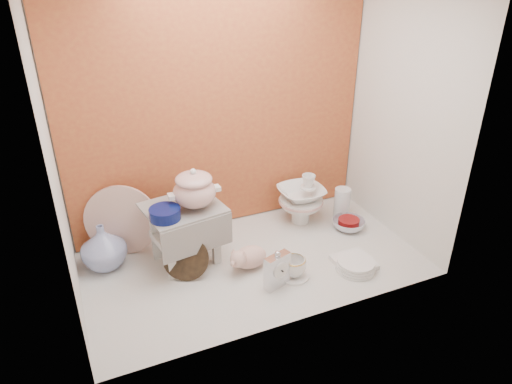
% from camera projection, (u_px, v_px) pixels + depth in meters
% --- Properties ---
extents(ground, '(1.80, 1.80, 0.00)m').
position_uv_depth(ground, '(254.00, 262.00, 2.58)').
color(ground, silver).
rests_on(ground, ground).
extents(niche_shell, '(1.86, 1.03, 1.53)m').
position_uv_depth(niche_shell, '(239.00, 87.00, 2.30)').
color(niche_shell, '#B9632E').
rests_on(niche_shell, ground).
extents(step_stool, '(0.44, 0.39, 0.33)m').
position_uv_depth(step_stool, '(185.00, 234.00, 2.53)').
color(step_stool, silver).
rests_on(step_stool, ground).
extents(soup_tureen, '(0.32, 0.32, 0.22)m').
position_uv_depth(soup_tureen, '(194.00, 188.00, 2.39)').
color(soup_tureen, white).
rests_on(soup_tureen, step_stool).
extents(cobalt_bowl, '(0.18, 0.18, 0.06)m').
position_uv_depth(cobalt_bowl, '(165.00, 214.00, 2.33)').
color(cobalt_bowl, '#0A1350').
rests_on(cobalt_bowl, step_stool).
extents(floral_platter, '(0.40, 0.20, 0.41)m').
position_uv_depth(floral_platter, '(122.00, 220.00, 2.58)').
color(floral_platter, white).
rests_on(floral_platter, ground).
extents(blue_white_vase, '(0.26, 0.26, 0.25)m').
position_uv_depth(blue_white_vase, '(103.00, 246.00, 2.49)').
color(blue_white_vase, white).
rests_on(blue_white_vase, ground).
extents(lacquer_tray, '(0.26, 0.18, 0.23)m').
position_uv_depth(lacquer_tray, '(186.00, 258.00, 2.41)').
color(lacquer_tray, black).
rests_on(lacquer_tray, ground).
extents(mantel_clock, '(0.15, 0.09, 0.21)m').
position_uv_depth(mantel_clock, '(277.00, 269.00, 2.35)').
color(mantel_clock, silver).
rests_on(mantel_clock, ground).
extents(plush_pig, '(0.23, 0.16, 0.14)m').
position_uv_depth(plush_pig, '(250.00, 257.00, 2.50)').
color(plush_pig, '#DDAA9C').
rests_on(plush_pig, ground).
extents(teacup_saucer, '(0.22, 0.22, 0.01)m').
position_uv_depth(teacup_saucer, '(293.00, 275.00, 2.46)').
color(teacup_saucer, white).
rests_on(teacup_saucer, ground).
extents(gold_rim_teacup, '(0.16, 0.16, 0.10)m').
position_uv_depth(gold_rim_teacup, '(294.00, 266.00, 2.44)').
color(gold_rim_teacup, white).
rests_on(gold_rim_teacup, teacup_saucer).
extents(lattice_dish, '(0.20, 0.20, 0.03)m').
position_uv_depth(lattice_dish, '(354.00, 262.00, 2.55)').
color(lattice_dish, white).
rests_on(lattice_dish, ground).
extents(dinner_plate_stack, '(0.25, 0.25, 0.06)m').
position_uv_depth(dinner_plate_stack, '(356.00, 265.00, 2.50)').
color(dinner_plate_stack, white).
rests_on(dinner_plate_stack, ground).
extents(crystal_bowl, '(0.23, 0.23, 0.06)m').
position_uv_depth(crystal_bowl, '(348.00, 224.00, 2.87)').
color(crystal_bowl, silver).
rests_on(crystal_bowl, ground).
extents(clear_glass_vase, '(0.12, 0.12, 0.20)m').
position_uv_depth(clear_glass_vase, '(342.00, 203.00, 2.97)').
color(clear_glass_vase, silver).
rests_on(clear_glass_vase, ground).
extents(porcelain_tower, '(0.29, 0.29, 0.32)m').
position_uv_depth(porcelain_tower, '(301.00, 199.00, 2.89)').
color(porcelain_tower, white).
rests_on(porcelain_tower, ground).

